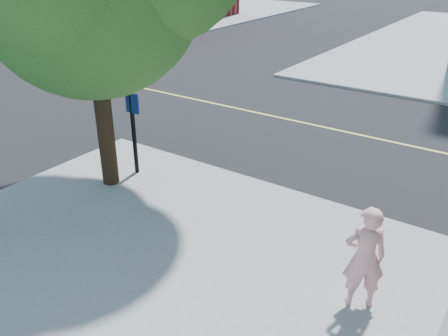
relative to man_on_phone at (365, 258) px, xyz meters
The scene contains 7 objects.
ground 7.79m from the man_on_phone, 158.39° to the left, with size 140.00×140.00×0.00m, color black.
road_ew 10.32m from the man_on_phone, 134.36° to the left, with size 140.00×9.00×0.01m, color black.
road_ns 13.03m from the man_on_phone, 167.36° to the left, with size 9.00×140.00×0.01m, color black.
sidewalk_nw 38.79m from the man_on_phone, 141.11° to the left, with size 26.00×25.00×0.12m, color gray.
man_on_phone is the anchor object (origin of this frame).
signal_pole 8.38m from the man_on_phone, 169.51° to the left, with size 3.19×0.36×3.60m.
car_a 22.50m from the man_on_phone, 153.49° to the left, with size 2.21×4.80×1.33m, color silver.
Camera 1 is at (8.79, -8.91, 5.33)m, focal length 38.17 mm.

